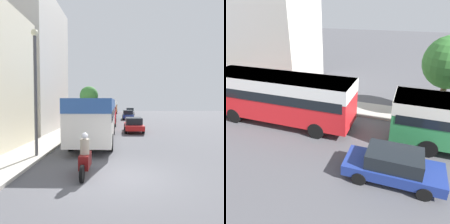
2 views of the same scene
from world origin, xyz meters
The scene contains 12 objects.
ground_plane centered at (0.00, 0.00, 0.00)m, with size 120.00×120.00×0.00m, color #515156.
building_midblock centered at (-9.52, 13.43, 6.44)m, with size 6.64×9.61×12.88m.
bus_lead centered at (-1.74, 7.84, 2.02)m, with size 2.66×10.54×3.12m.
bus_following centered at (-1.67, 19.90, 2.06)m, with size 2.62×9.64×3.18m.
bus_third_in_line centered at (-1.97, 32.30, 1.85)m, with size 2.65×10.56×2.82m.
bus_rear centered at (-1.60, 45.42, 1.95)m, with size 2.58×9.47×2.99m.
motorcycle_behind_lead centered at (-1.42, 0.24, 0.68)m, with size 0.38×2.24×1.73m.
car_crossing centered at (1.41, 12.82, 0.73)m, with size 1.80×4.06×1.39m.
car_far_curb centered at (1.51, 27.52, 0.78)m, with size 1.79×4.36×1.51m.
car_distant centered at (2.53, 40.32, 0.78)m, with size 1.83×3.90×1.51m.
street_tree centered at (-5.21, 29.80, 3.96)m, with size 3.22×3.22×5.44m.
lamp_post centered at (-4.35, 2.79, 3.96)m, with size 0.36×0.36×6.47m.
Camera 1 is at (-0.11, -8.32, 2.96)m, focal length 35.00 mm.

